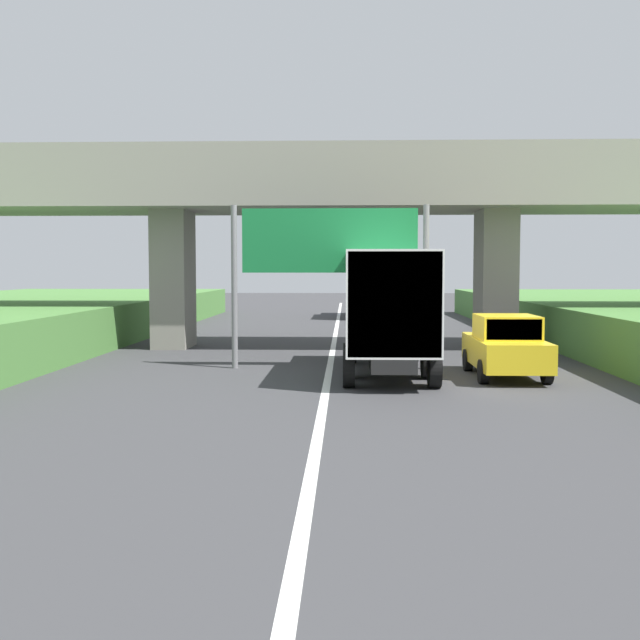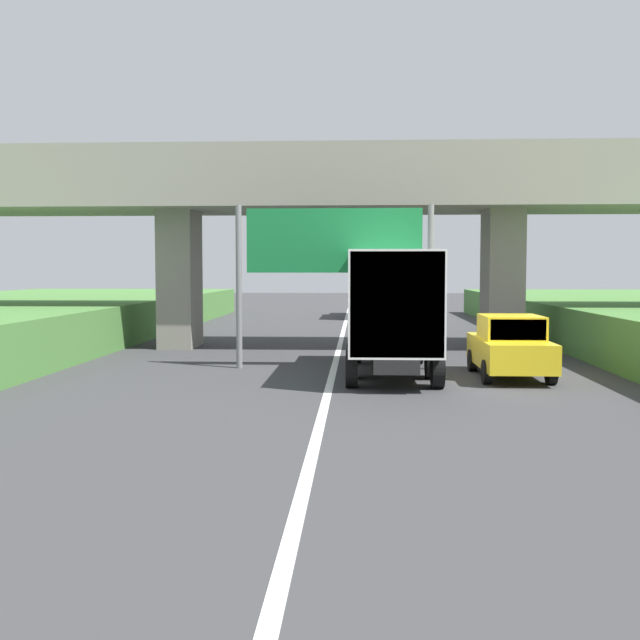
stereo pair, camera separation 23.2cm
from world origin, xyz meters
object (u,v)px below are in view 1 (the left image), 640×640
Objects in this scene: truck_blue at (366,286)px; truck_black at (387,306)px; car_yellow at (506,346)px; overhead_highway_sign at (330,250)px.

truck_black is (-0.09, -26.28, 0.00)m from truck_blue.
truck_black is 1.78× the size of car_yellow.
overhead_highway_sign reaches higher than truck_black.
truck_black reaches higher than car_yellow.
overhead_highway_sign is 1.43× the size of car_yellow.
overhead_highway_sign reaches higher than truck_blue.
car_yellow is at bearing -83.25° from truck_blue.
truck_black is (1.64, -1.39, -1.61)m from overhead_highway_sign.
truck_blue is at bearing 86.03° from overhead_highway_sign.
overhead_highway_sign reaches higher than car_yellow.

